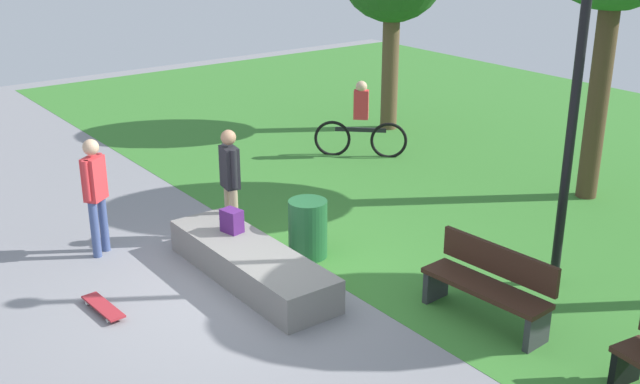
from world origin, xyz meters
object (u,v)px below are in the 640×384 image
(concrete_ledge, at_px, (251,264))
(lamp_post, at_px, (580,59))
(skateboard_by_ledge, at_px, (103,307))
(trash_bin, at_px, (308,229))
(cyclist_on_bicycle, at_px, (361,125))
(skater_performing_trick, at_px, (95,188))
(skater_watching, at_px, (230,177))
(park_bench_center_lawn, at_px, (489,283))
(backpack_on_ledge, at_px, (232,221))

(concrete_ledge, relative_size, lamp_post, 0.59)
(skateboard_by_ledge, bearing_deg, trash_bin, 86.04)
(lamp_post, xyz_separation_m, trash_bin, (-2.58, -2.09, -2.52))
(cyclist_on_bicycle, bearing_deg, skater_performing_trick, -77.32)
(skater_watching, bearing_deg, park_bench_center_lawn, 17.29)
(skater_watching, height_order, trash_bin, skater_watching)
(backpack_on_ledge, xyz_separation_m, skateboard_by_ledge, (0.27, -1.98, -0.54))
(trash_bin, bearing_deg, cyclist_on_bicycle, 131.53)
(skater_performing_trick, distance_m, trash_bin, 2.97)
(skater_watching, height_order, lamp_post, lamp_post)
(backpack_on_ledge, distance_m, trash_bin, 1.06)
(backpack_on_ledge, height_order, lamp_post, lamp_post)
(backpack_on_ledge, xyz_separation_m, skater_performing_trick, (-1.34, -1.35, 0.37))
(lamp_post, bearing_deg, concrete_ledge, -128.16)
(concrete_ledge, relative_size, skater_watching, 1.76)
(skateboard_by_ledge, bearing_deg, lamp_post, 60.94)
(cyclist_on_bicycle, bearing_deg, trash_bin, -48.47)
(park_bench_center_lawn, distance_m, trash_bin, 2.78)
(backpack_on_ledge, distance_m, skateboard_by_ledge, 2.07)
(lamp_post, height_order, cyclist_on_bicycle, lamp_post)
(skateboard_by_ledge, distance_m, trash_bin, 2.94)
(skater_watching, relative_size, lamp_post, 0.34)
(backpack_on_ledge, relative_size, skater_watching, 0.19)
(concrete_ledge, bearing_deg, park_bench_center_lawn, 33.16)
(skater_performing_trick, bearing_deg, park_bench_center_lawn, 33.12)
(concrete_ledge, distance_m, trash_bin, 1.05)
(backpack_on_ledge, distance_m, skater_watching, 0.87)
(park_bench_center_lawn, xyz_separation_m, lamp_post, (-0.12, 1.43, 2.45))
(skater_performing_trick, height_order, cyclist_on_bicycle, skater_performing_trick)
(concrete_ledge, bearing_deg, trash_bin, 97.51)
(skater_watching, xyz_separation_m, skateboard_by_ledge, (0.95, -2.37, -0.90))
(cyclist_on_bicycle, bearing_deg, skater_watching, -64.18)
(backpack_on_ledge, xyz_separation_m, cyclist_on_bicycle, (-2.65, 4.45, 0.03))
(skateboard_by_ledge, distance_m, cyclist_on_bicycle, 7.08)
(concrete_ledge, distance_m, backpack_on_ledge, 0.72)
(trash_bin, height_order, cyclist_on_bicycle, cyclist_on_bicycle)
(concrete_ledge, relative_size, skateboard_by_ledge, 3.60)
(skater_watching, bearing_deg, cyclist_on_bicycle, 115.82)
(skateboard_by_ledge, xyz_separation_m, lamp_post, (2.78, 5.00, 2.87))
(concrete_ledge, bearing_deg, lamp_post, 51.84)
(skater_watching, distance_m, skateboard_by_ledge, 2.71)
(skater_watching, xyz_separation_m, lamp_post, (3.73, 2.63, 1.96))
(skater_performing_trick, height_order, park_bench_center_lawn, skater_performing_trick)
(skateboard_by_ledge, bearing_deg, park_bench_center_lawn, 50.87)
(concrete_ledge, distance_m, skater_watching, 1.56)
(skater_performing_trick, relative_size, lamp_post, 0.34)
(skateboard_by_ledge, bearing_deg, skater_performing_trick, 158.73)
(lamp_post, height_order, trash_bin, lamp_post)
(lamp_post, bearing_deg, skateboard_by_ledge, -119.06)
(park_bench_center_lawn, distance_m, lamp_post, 2.84)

